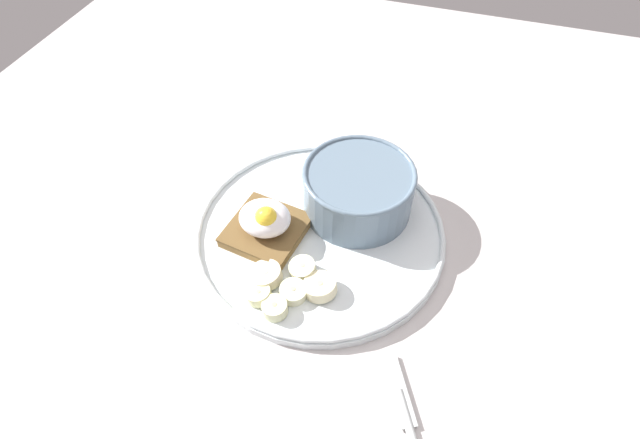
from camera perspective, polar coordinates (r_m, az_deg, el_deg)
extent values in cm
cube|color=beige|center=(59.91, 0.00, -2.48)|extent=(120.00, 120.00, 2.00)
cylinder|color=white|center=(58.74, 0.00, -1.58)|extent=(29.20, 29.20, 1.00)
torus|color=white|center=(58.12, 0.00, -1.09)|extent=(29.00, 29.00, 0.60)
cylinder|color=slate|center=(58.79, 4.38, 3.27)|extent=(12.92, 12.92, 5.76)
torus|color=slate|center=(56.75, 4.55, 5.28)|extent=(13.12, 13.12, 0.60)
cylinder|color=beige|center=(58.99, 4.37, 3.08)|extent=(11.52, 11.52, 4.80)
ellipsoid|color=beige|center=(57.42, 4.49, 4.59)|extent=(10.94, 10.94, 1.20)
ellipsoid|color=tan|center=(55.73, 7.08, 3.05)|extent=(1.79, 1.81, 0.66)
ellipsoid|color=tan|center=(57.02, 3.08, 4.73)|extent=(1.67, 1.48, 0.60)
ellipsoid|color=tan|center=(56.72, 3.05, 4.57)|extent=(2.11, 2.23, 0.81)
ellipsoid|color=#A58E52|center=(57.61, 4.76, 5.13)|extent=(1.32, 0.92, 0.54)
ellipsoid|color=#926148|center=(58.37, 5.19, 6.01)|extent=(1.31, 1.96, 0.82)
cube|color=brown|center=(57.40, -6.19, -0.92)|extent=(9.42, 9.42, 0.30)
cube|color=olive|center=(57.83, -6.14, -1.27)|extent=(9.24, 9.24, 1.32)
ellipsoid|color=white|center=(56.12, -6.33, 0.18)|extent=(5.92, 5.26, 3.18)
sphere|color=yellow|center=(54.97, -6.19, 0.17)|extent=(2.63, 2.63, 2.63)
cylinder|color=#F1EFC0|center=(52.71, -2.69, -8.36)|extent=(4.00, 3.99, 1.28)
cylinder|color=#BCBA96|center=(52.20, -2.72, -8.00)|extent=(0.72, 0.72, 0.13)
cylinder|color=beige|center=(52.83, -7.00, -8.52)|extent=(3.44, 3.33, 1.60)
cylinder|color=#B6B484|center=(52.34, -7.06, -8.19)|extent=(0.61, 0.60, 0.20)
cylinder|color=#F1E7C1|center=(53.99, -6.22, -6.33)|extent=(3.80, 3.64, 1.85)
cylinder|color=#BCB497|center=(53.48, -6.27, -5.96)|extent=(0.67, 0.65, 0.23)
cylinder|color=beige|center=(51.79, -5.19, -10.03)|extent=(2.85, 2.79, 1.52)
cylinder|color=#B2B188|center=(51.20, -5.24, -9.64)|extent=(0.51, 0.50, 0.14)
cylinder|color=beige|center=(54.26, -2.16, -5.57)|extent=(4.17, 4.12, 1.73)
cylinder|color=#B1AF89|center=(53.76, -2.18, -5.20)|extent=(0.74, 0.73, 0.21)
cylinder|color=beige|center=(52.83, 0.01, -7.69)|extent=(4.80, 4.71, 1.89)
cylinder|color=tan|center=(52.28, 0.01, -7.30)|extent=(0.85, 0.84, 0.23)
cube|color=silver|center=(49.80, 8.93, -18.73)|extent=(4.72, 6.92, 0.30)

